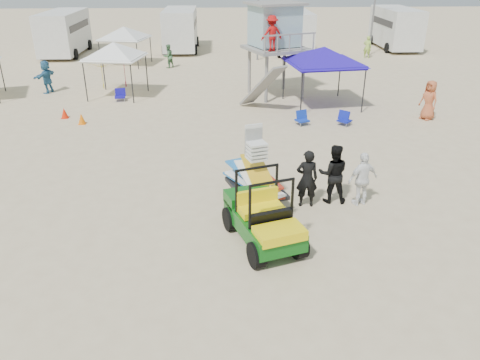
{
  "coord_description": "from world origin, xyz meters",
  "views": [
    {
      "loc": [
        -0.08,
        -8.74,
        6.84
      ],
      "look_at": [
        0.5,
        3.0,
        1.3
      ],
      "focal_mm": 35.0,
      "sensor_mm": 36.0,
      "label": 1
    }
  ],
  "objects_px": {
    "lifeguard_tower": "(275,29)",
    "canopy_blue": "(324,50)",
    "man_left": "(307,179)",
    "surf_trailer": "(256,176)",
    "utility_cart": "(263,213)"
  },
  "relations": [
    {
      "from": "surf_trailer",
      "to": "utility_cart",
      "type": "bearing_deg",
      "value": -90.14
    },
    {
      "from": "man_left",
      "to": "lifeguard_tower",
      "type": "height_order",
      "value": "lifeguard_tower"
    },
    {
      "from": "man_left",
      "to": "surf_trailer",
      "type": "bearing_deg",
      "value": -9.46
    },
    {
      "from": "surf_trailer",
      "to": "man_left",
      "type": "xyz_separation_m",
      "value": [
        1.52,
        -0.3,
        0.01
      ]
    },
    {
      "from": "lifeguard_tower",
      "to": "canopy_blue",
      "type": "relative_size",
      "value": 1.28
    },
    {
      "from": "surf_trailer",
      "to": "lifeguard_tower",
      "type": "xyz_separation_m",
      "value": [
        2.0,
        12.7,
        2.64
      ]
    },
    {
      "from": "man_left",
      "to": "lifeguard_tower",
      "type": "bearing_deg",
      "value": -90.41
    },
    {
      "from": "surf_trailer",
      "to": "canopy_blue",
      "type": "xyz_separation_m",
      "value": [
        4.22,
        10.53,
        1.93
      ]
    },
    {
      "from": "utility_cart",
      "to": "man_left",
      "type": "xyz_separation_m",
      "value": [
        1.52,
        2.04,
        -0.01
      ]
    },
    {
      "from": "utility_cart",
      "to": "surf_trailer",
      "type": "relative_size",
      "value": 1.09
    },
    {
      "from": "canopy_blue",
      "to": "utility_cart",
      "type": "bearing_deg",
      "value": -108.19
    },
    {
      "from": "man_left",
      "to": "canopy_blue",
      "type": "relative_size",
      "value": 0.49
    },
    {
      "from": "utility_cart",
      "to": "man_left",
      "type": "bearing_deg",
      "value": 53.22
    },
    {
      "from": "canopy_blue",
      "to": "man_left",
      "type": "bearing_deg",
      "value": -104.03
    },
    {
      "from": "surf_trailer",
      "to": "lifeguard_tower",
      "type": "height_order",
      "value": "lifeguard_tower"
    }
  ]
}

